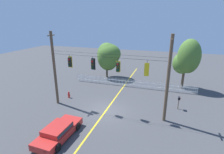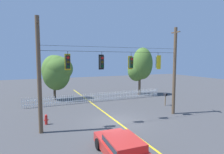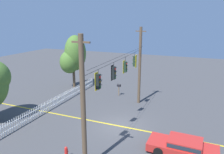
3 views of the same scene
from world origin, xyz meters
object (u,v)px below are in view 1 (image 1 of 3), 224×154
(traffic_signal_northbound_secondary, at_px, (118,67))
(traffic_signal_southbound_primary, at_px, (147,69))
(autumn_maple_mid, at_px, (187,59))
(roadside_mailbox, at_px, (179,99))
(autumn_maple_near_fence, at_px, (108,55))
(parked_car, at_px, (58,131))
(traffic_signal_westbound_side, at_px, (93,64))
(traffic_signal_northbound_primary, at_px, (70,62))
(fire_hydrant, at_px, (69,95))

(traffic_signal_northbound_secondary, xyz_separation_m, traffic_signal_southbound_primary, (2.77, -0.02, 0.02))
(autumn_maple_mid, bearing_deg, roadside_mailbox, -97.25)
(autumn_maple_near_fence, xyz_separation_m, roadside_mailbox, (10.95, -8.09, -2.58))
(traffic_signal_northbound_secondary, xyz_separation_m, parked_car, (-3.45, -5.43, -4.37))
(traffic_signal_westbound_side, height_order, parked_car, traffic_signal_westbound_side)
(roadside_mailbox, bearing_deg, parked_car, -138.97)
(traffic_signal_northbound_secondary, relative_size, parked_car, 0.31)
(traffic_signal_southbound_primary, bearing_deg, autumn_maple_near_fence, 124.94)
(traffic_signal_northbound_primary, bearing_deg, autumn_maple_mid, 38.19)
(traffic_signal_westbound_side, xyz_separation_m, roadside_mailbox, (8.69, 2.85, -3.86))
(fire_hydrant, bearing_deg, traffic_signal_northbound_secondary, -13.76)
(traffic_signal_northbound_secondary, height_order, autumn_maple_mid, autumn_maple_mid)
(traffic_signal_southbound_primary, distance_m, roadside_mailbox, 5.80)
(traffic_signal_northbound_primary, bearing_deg, traffic_signal_westbound_side, -0.00)
(autumn_maple_mid, bearing_deg, traffic_signal_northbound_secondary, -125.78)
(traffic_signal_northbound_primary, height_order, traffic_signal_southbound_primary, same)
(parked_car, height_order, fire_hydrant, parked_car)
(autumn_maple_near_fence, bearing_deg, parked_car, -84.98)
(traffic_signal_southbound_primary, xyz_separation_m, roadside_mailbox, (3.29, 2.87, -3.81))
(traffic_signal_westbound_side, xyz_separation_m, fire_hydrant, (-4.20, 1.67, -4.64))
(parked_car, height_order, roadside_mailbox, roadside_mailbox)
(traffic_signal_northbound_primary, distance_m, parked_car, 7.26)
(traffic_signal_northbound_primary, distance_m, traffic_signal_southbound_primary, 8.05)
(traffic_signal_northbound_primary, bearing_deg, autumn_maple_near_fence, 87.95)
(traffic_signal_northbound_primary, relative_size, fire_hydrant, 1.71)
(parked_car, relative_size, roadside_mailbox, 3.21)
(autumn_maple_near_fence, bearing_deg, roadside_mailbox, -36.45)
(autumn_maple_near_fence, distance_m, parked_car, 16.73)
(traffic_signal_southbound_primary, height_order, parked_car, traffic_signal_southbound_primary)
(traffic_signal_southbound_primary, relative_size, autumn_maple_near_fence, 0.26)
(autumn_maple_near_fence, xyz_separation_m, autumn_maple_mid, (11.81, -1.34, 0.49))
(traffic_signal_southbound_primary, relative_size, roadside_mailbox, 1.03)
(traffic_signal_northbound_primary, xyz_separation_m, traffic_signal_northbound_secondary, (5.28, -0.00, -0.08))
(traffic_signal_westbound_side, bearing_deg, autumn_maple_near_fence, 101.66)
(traffic_signal_southbound_primary, height_order, roadside_mailbox, traffic_signal_southbound_primary)
(traffic_signal_southbound_primary, xyz_separation_m, parked_car, (-6.22, -5.41, -4.39))
(fire_hydrant, relative_size, roadside_mailbox, 0.57)
(fire_hydrant, bearing_deg, parked_car, -64.55)
(fire_hydrant, bearing_deg, traffic_signal_westbound_side, -21.73)
(traffic_signal_northbound_primary, relative_size, traffic_signal_westbound_side, 0.99)
(traffic_signal_northbound_secondary, bearing_deg, fire_hydrant, 166.24)
(traffic_signal_westbound_side, distance_m, autumn_maple_near_fence, 11.24)
(parked_car, bearing_deg, fire_hydrant, 115.45)
(traffic_signal_northbound_secondary, bearing_deg, traffic_signal_northbound_primary, 179.99)
(parked_car, bearing_deg, traffic_signal_southbound_primary, 41.02)
(autumn_maple_mid, height_order, parked_car, autumn_maple_mid)
(traffic_signal_northbound_secondary, distance_m, traffic_signal_southbound_primary, 2.77)
(roadside_mailbox, bearing_deg, traffic_signal_southbound_primary, -138.95)
(parked_car, xyz_separation_m, roadside_mailbox, (9.51, 8.28, 0.58))
(traffic_signal_westbound_side, distance_m, fire_hydrant, 6.47)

